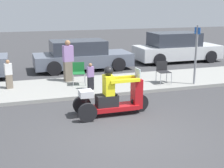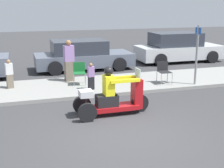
# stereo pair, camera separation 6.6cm
# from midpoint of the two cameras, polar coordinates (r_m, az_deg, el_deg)

# --- Properties ---
(ground_plane) EXTENTS (60.00, 60.00, 0.00)m
(ground_plane) POSITION_cam_midpoint_polar(r_m,az_deg,el_deg) (7.61, 3.34, -9.40)
(ground_plane) COLOR #38383A
(sidewalk_strip) EXTENTS (28.00, 2.80, 0.12)m
(sidewalk_strip) POSITION_cam_midpoint_polar(r_m,az_deg,el_deg) (11.77, -4.51, -0.38)
(sidewalk_strip) COLOR gray
(sidewalk_strip) RESTS_ON ground
(motorcycle_trike) EXTENTS (2.17, 0.80, 1.41)m
(motorcycle_trike) POSITION_cam_midpoint_polar(r_m,az_deg,el_deg) (8.80, 0.33, -2.52)
(motorcycle_trike) COLOR black
(motorcycle_trike) RESTS_ON ground
(spectator_mid_group) EXTENTS (0.24, 0.16, 0.95)m
(spectator_mid_group) POSITION_cam_midpoint_polar(r_m,az_deg,el_deg) (10.98, -3.68, 1.32)
(spectator_mid_group) COLOR black
(spectator_mid_group) RESTS_ON sidewalk_strip
(spectator_end_of_line) EXTENTS (0.42, 0.30, 1.61)m
(spectator_end_of_line) POSITION_cam_midpoint_polar(r_m,az_deg,el_deg) (12.22, -7.72, 4.11)
(spectator_end_of_line) COLOR #726656
(spectator_end_of_line) RESTS_ON sidewalk_strip
(spectator_far_back) EXTENTS (0.28, 0.20, 1.04)m
(spectator_far_back) POSITION_cam_midpoint_polar(r_m,az_deg,el_deg) (11.69, -18.09, 1.66)
(spectator_far_back) COLOR #726656
(spectator_far_back) RESTS_ON sidewalk_strip
(folding_chair_curbside) EXTENTS (0.49, 0.49, 0.82)m
(folding_chair_curbside) POSITION_cam_midpoint_polar(r_m,az_deg,el_deg) (12.02, 9.58, 2.54)
(folding_chair_curbside) COLOR #A5A8AD
(folding_chair_curbside) RESTS_ON sidewalk_strip
(folding_chair_set_back) EXTENTS (0.53, 0.53, 0.82)m
(folding_chair_set_back) POSITION_cam_midpoint_polar(r_m,az_deg,el_deg) (11.73, -5.83, 2.38)
(folding_chair_set_back) COLOR #A5A8AD
(folding_chair_set_back) RESTS_ON sidewalk_strip
(parked_car_lot_center) EXTENTS (4.59, 2.04, 1.40)m
(parked_car_lot_center) POSITION_cam_midpoint_polar(r_m,az_deg,el_deg) (14.96, -5.31, 5.20)
(parked_car_lot_center) COLOR slate
(parked_car_lot_center) RESTS_ON ground
(parked_car_lot_left) EXTENTS (4.63, 2.04, 1.57)m
(parked_car_lot_left) POSITION_cam_midpoint_polar(r_m,az_deg,el_deg) (17.32, 12.02, 6.46)
(parked_car_lot_left) COLOR silver
(parked_car_lot_left) RESTS_ON ground
(street_sign) EXTENTS (0.08, 0.36, 2.20)m
(street_sign) POSITION_cam_midpoint_polar(r_m,az_deg,el_deg) (11.96, 15.40, 5.54)
(street_sign) COLOR gray
(street_sign) RESTS_ON sidewalk_strip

